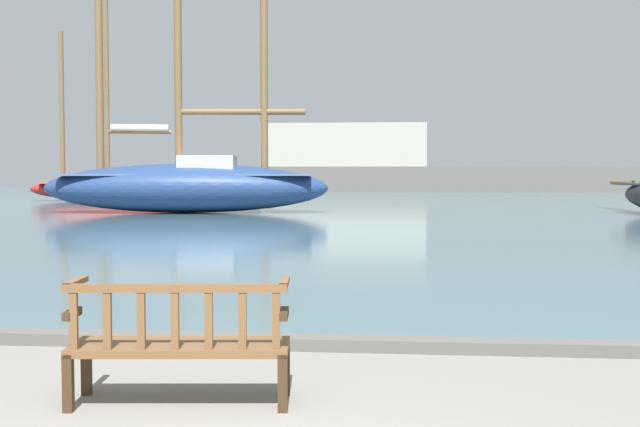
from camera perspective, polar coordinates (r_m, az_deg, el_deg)
harbor_water at (r=47.84m, az=4.21°, el=0.92°), size 100.00×80.00×0.08m
quay_edge_kerb at (r=7.90m, az=-2.40°, el=-9.12°), size 40.00×0.30×0.12m
park_bench at (r=6.04m, az=-9.95°, el=-8.94°), size 1.64×0.67×0.92m
sailboat_nearest_starboard at (r=48.49m, az=-14.59°, el=2.05°), size 9.56×5.24×11.95m
sailboat_outer_starboard at (r=32.92m, az=-9.44°, el=2.28°), size 11.79×4.27×14.09m
far_breakwater at (r=67.11m, az=3.91°, el=3.13°), size 46.59×2.40×5.83m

